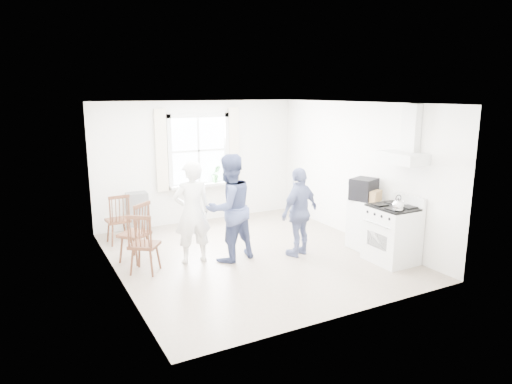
% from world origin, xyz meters
% --- Properties ---
extents(room_shell, '(4.62, 5.12, 2.64)m').
position_xyz_m(room_shell, '(0.00, 0.00, 1.30)').
color(room_shell, gray).
rests_on(room_shell, ground).
extents(window_assembly, '(1.88, 0.24, 1.70)m').
position_xyz_m(window_assembly, '(0.00, 2.45, 1.46)').
color(window_assembly, white).
rests_on(window_assembly, room_shell).
extents(range_hood, '(0.45, 0.76, 0.94)m').
position_xyz_m(range_hood, '(2.07, -1.35, 1.90)').
color(range_hood, silver).
rests_on(range_hood, room_shell).
extents(shelf_unit, '(0.40, 0.30, 0.80)m').
position_xyz_m(shelf_unit, '(-1.40, 2.33, 0.40)').
color(shelf_unit, slate).
rests_on(shelf_unit, ground).
extents(gas_stove, '(0.68, 0.76, 1.12)m').
position_xyz_m(gas_stove, '(1.91, -1.35, 0.48)').
color(gas_stove, silver).
rests_on(gas_stove, ground).
extents(kettle, '(0.18, 0.18, 0.26)m').
position_xyz_m(kettle, '(1.75, -1.59, 1.04)').
color(kettle, silver).
rests_on(kettle, gas_stove).
extents(low_cabinet, '(0.50, 0.55, 0.90)m').
position_xyz_m(low_cabinet, '(1.98, -0.65, 0.45)').
color(low_cabinet, silver).
rests_on(low_cabinet, ground).
extents(stereo_stack, '(0.54, 0.51, 0.38)m').
position_xyz_m(stereo_stack, '(1.94, -0.58, 1.09)').
color(stereo_stack, black).
rests_on(stereo_stack, low_cabinet).
extents(cardboard_box, '(0.36, 0.32, 0.19)m').
position_xyz_m(cardboard_box, '(1.99, -0.76, 1.00)').
color(cardboard_box, '#AA8552').
rests_on(cardboard_box, low_cabinet).
extents(windsor_chair_a, '(0.43, 0.42, 0.95)m').
position_xyz_m(windsor_chair_a, '(-1.89, 1.67, 0.58)').
color(windsor_chair_a, '#422315').
rests_on(windsor_chair_a, ground).
extents(windsor_chair_b, '(0.57, 0.57, 0.98)m').
position_xyz_m(windsor_chair_b, '(-1.89, 0.03, 0.60)').
color(windsor_chair_b, '#422315').
rests_on(windsor_chair_b, ground).
extents(windsor_chair_c, '(0.60, 0.60, 1.02)m').
position_xyz_m(windsor_chair_c, '(-1.78, 0.60, 0.62)').
color(windsor_chair_c, '#422315').
rests_on(windsor_chair_c, ground).
extents(person_left, '(0.66, 0.66, 1.70)m').
position_xyz_m(person_left, '(-1.01, 0.18, 0.85)').
color(person_left, white).
rests_on(person_left, ground).
extents(person_mid, '(1.04, 1.04, 1.80)m').
position_xyz_m(person_mid, '(-0.43, -0.01, 0.90)').
color(person_mid, '#404B77').
rests_on(person_mid, ground).
extents(person_right, '(1.16, 1.16, 1.54)m').
position_xyz_m(person_right, '(0.73, -0.36, 0.77)').
color(person_right, navy).
rests_on(person_right, ground).
extents(potted_plant, '(0.25, 0.25, 0.37)m').
position_xyz_m(potted_plant, '(0.35, 2.36, 1.04)').
color(potted_plant, '#387D37').
rests_on(potted_plant, window_assembly).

